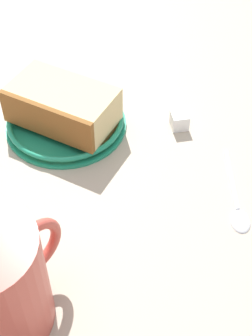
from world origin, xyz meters
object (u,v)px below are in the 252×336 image
(small_plate, at_px, (66,122))
(teaspoon, at_px, (238,206))
(cake_slice, at_px, (63,107))
(sugar_cube, at_px, (179,121))

(small_plate, xyz_separation_m, teaspoon, (0.20, -0.09, -0.00))
(cake_slice, xyz_separation_m, teaspoon, (0.20, -0.09, -0.03))
(sugar_cube, bearing_deg, cake_slice, -169.21)
(small_plate, distance_m, sugar_cube, 0.13)
(cake_slice, xyz_separation_m, sugar_cube, (0.13, 0.03, -0.02))
(small_plate, xyz_separation_m, cake_slice, (-0.00, -0.00, 0.02))
(sugar_cube, bearing_deg, small_plate, -170.21)
(cake_slice, height_order, sugar_cube, cake_slice)
(small_plate, relative_size, cake_slice, 1.07)
(small_plate, bearing_deg, sugar_cube, 9.79)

